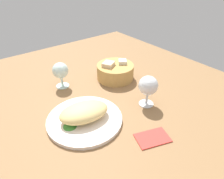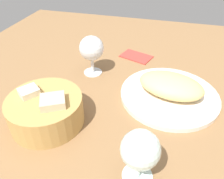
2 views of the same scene
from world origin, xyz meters
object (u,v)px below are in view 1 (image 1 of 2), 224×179
Objects in this scene: wine_glass_near at (148,86)px; bread_basket at (115,71)px; folded_napkin at (153,137)px; plate at (85,119)px; wine_glass_far at (60,71)px.

bread_basket is at bearing 82.46° from wine_glass_near.
bread_basket is 41.90cm from folded_napkin.
folded_napkin is at bearing -111.37° from bread_basket.
bread_basket reaches higher than folded_napkin.
bread_basket is at bearing -92.17° from folded_napkin.
bread_basket is (28.36, 17.75, 3.15)cm from plate.
wine_glass_far is 1.08× the size of folded_napkin.
wine_glass_near is 20.45cm from folded_napkin.
bread_basket is 25.92cm from wine_glass_far.
wine_glass_near is at bearing -58.32° from wine_glass_far.
bread_basket is at bearing 32.04° from plate.
plate is 2.49× the size of folded_napkin.
plate reaches higher than folded_napkin.
wine_glass_far is at bearing 121.68° from wine_glass_near.
wine_glass_near is at bearing -14.90° from plate.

